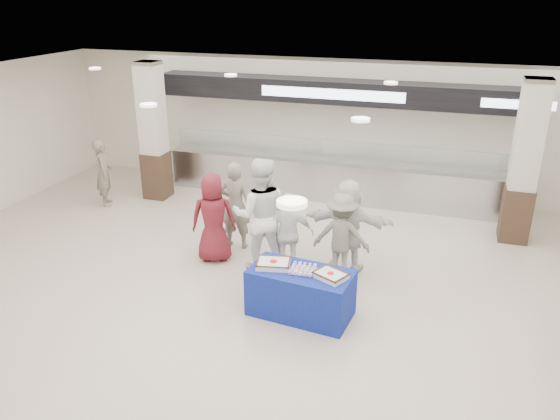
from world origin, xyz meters
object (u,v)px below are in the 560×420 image
(sheet_cake_left, at_px, (273,263))
(soldier_b, at_px, (341,236))
(display_table, at_px, (301,293))
(chef_tall, at_px, (261,215))
(sheet_cake_right, at_px, (331,275))
(chef_short, at_px, (289,234))
(civilian_maroon, at_px, (213,218))
(soldier_bg, at_px, (104,173))
(cupcake_tray, at_px, (303,269))
(soldier_a, at_px, (235,205))
(civilian_white, at_px, (347,225))

(sheet_cake_left, height_order, soldier_b, soldier_b)
(display_table, bearing_deg, chef_tall, 137.34)
(sheet_cake_right, distance_m, chef_short, 1.67)
(display_table, xyz_separation_m, chef_tall, (-1.09, 1.26, 0.65))
(sheet_cake_right, xyz_separation_m, civilian_maroon, (-2.48, 1.36, 0.03))
(soldier_b, distance_m, soldier_bg, 6.13)
(cupcake_tray, height_order, civilian_maroon, civilian_maroon)
(display_table, distance_m, civilian_maroon, 2.44)
(soldier_a, bearing_deg, soldier_bg, -20.85)
(civilian_maroon, bearing_deg, chef_tall, 157.32)
(civilian_maroon, bearing_deg, soldier_bg, -47.30)
(cupcake_tray, relative_size, civilian_white, 0.24)
(chef_short, distance_m, civilian_white, 1.04)
(display_table, bearing_deg, sheet_cake_left, -176.66)
(sheet_cake_right, height_order, soldier_b, soldier_b)
(chef_tall, height_order, civilian_white, chef_tall)
(sheet_cake_right, distance_m, soldier_bg, 6.81)
(sheet_cake_left, xyz_separation_m, civilian_maroon, (-1.57, 1.27, 0.03))
(civilian_maroon, xyz_separation_m, soldier_bg, (-3.55, 1.79, -0.06))
(chef_tall, bearing_deg, sheet_cake_right, 121.56)
(civilian_white, bearing_deg, soldier_b, 78.61)
(soldier_a, height_order, civilian_white, soldier_a)
(chef_tall, height_order, chef_short, chef_tall)
(chef_short, height_order, soldier_bg, soldier_bg)
(soldier_a, distance_m, soldier_b, 2.23)
(cupcake_tray, xyz_separation_m, soldier_b, (0.30, 1.41, -0.02))
(civilian_maroon, xyz_separation_m, soldier_a, (0.17, 0.64, 0.03))
(chef_tall, xyz_separation_m, chef_short, (0.52, -0.02, -0.28))
(cupcake_tray, distance_m, soldier_bg, 6.39)
(soldier_b, bearing_deg, civilian_white, -102.21)
(chef_tall, xyz_separation_m, soldier_bg, (-4.48, 1.83, -0.25))
(sheet_cake_left, bearing_deg, chef_short, 96.05)
(display_table, relative_size, sheet_cake_left, 2.71)
(chef_tall, height_order, soldier_bg, chef_tall)
(soldier_b, relative_size, soldier_bg, 0.98)
(soldier_bg, bearing_deg, soldier_a, -139.86)
(chef_short, height_order, civilian_white, civilian_white)
(display_table, xyz_separation_m, soldier_bg, (-5.57, 3.09, 0.40))
(display_table, distance_m, civilian_white, 1.78)
(sheet_cake_left, distance_m, soldier_bg, 5.97)
(display_table, distance_m, cupcake_tray, 0.41)
(chef_tall, bearing_deg, soldier_a, -59.96)
(chef_tall, relative_size, soldier_b, 1.35)
(civilian_maroon, bearing_deg, cupcake_tray, 127.05)
(cupcake_tray, height_order, chef_short, chef_short)
(civilian_maroon, distance_m, civilian_white, 2.41)
(sheet_cake_left, relative_size, chef_tall, 0.28)
(soldier_a, relative_size, civilian_white, 1.02)
(soldier_a, bearing_deg, sheet_cake_left, 122.62)
(sheet_cake_left, distance_m, sheet_cake_right, 0.92)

